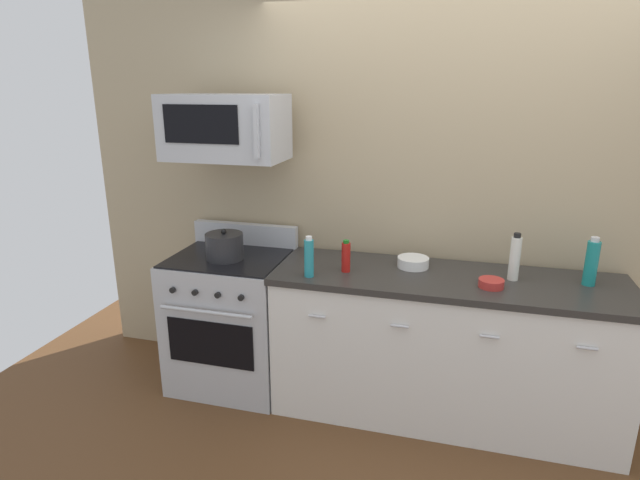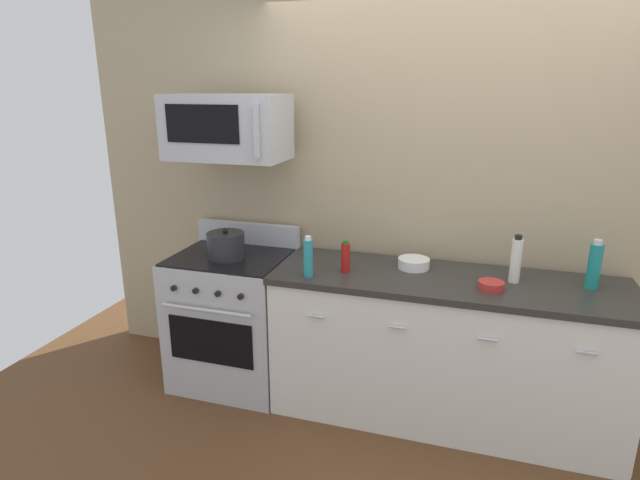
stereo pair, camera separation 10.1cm
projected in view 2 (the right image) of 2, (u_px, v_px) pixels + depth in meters
ground_plane at (438, 414)px, 3.29m from camera, size 6.19×6.19×0.00m
back_wall at (458, 192)px, 3.27m from camera, size 5.15×0.10×2.70m
counter_unit at (443, 349)px, 3.15m from camera, size 2.06×0.66×0.92m
range_oven at (234, 318)px, 3.55m from camera, size 0.76×0.69×1.07m
microwave at (227, 127)px, 3.22m from camera, size 0.74×0.44×0.40m
bottle_vinegar_white at (516, 260)px, 2.93m from camera, size 0.06×0.06×0.28m
bottle_sparkling_teal at (594, 266)px, 2.84m from camera, size 0.07×0.07×0.28m
bottle_dish_soap at (308, 257)px, 3.02m from camera, size 0.06×0.06×0.25m
bottle_hot_sauce_red at (346, 257)px, 3.10m from camera, size 0.05×0.05×0.20m
bowl_red_small at (491, 285)px, 2.85m from camera, size 0.14×0.14×0.05m
bowl_white_ceramic at (414, 263)px, 3.18m from camera, size 0.19×0.19×0.06m
stockpot at (226, 245)px, 3.35m from camera, size 0.24×0.24×0.20m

